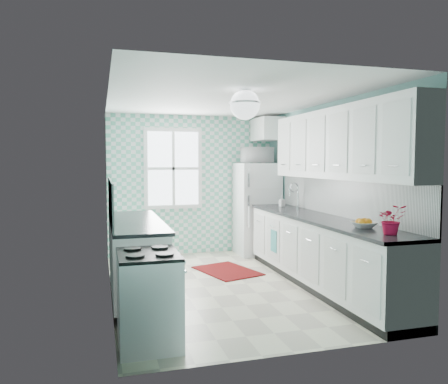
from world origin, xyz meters
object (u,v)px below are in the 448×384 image
object	(u,v)px
fridge	(257,209)
sink	(286,209)
potted_plant	(392,219)
ceiling_light	(245,105)
microwave	(257,155)
stove	(149,297)
fruit_bowl	(364,225)

from	to	relation	value
fridge	sink	bearing A→B (deg)	-85.29
potted_plant	ceiling_light	bearing A→B (deg)	138.55
fridge	microwave	world-z (taller)	microwave
sink	microwave	world-z (taller)	microwave
fridge	sink	distance (m)	1.10
fridge	potted_plant	xyz separation A→B (m)	(0.09, -3.66, 0.27)
potted_plant	stove	bearing A→B (deg)	174.45
fridge	stove	bearing A→B (deg)	-124.15
ceiling_light	stove	distance (m)	2.38
fruit_bowl	potted_plant	distance (m)	0.49
ceiling_light	microwave	size ratio (longest dim) A/B	0.68
potted_plant	fruit_bowl	bearing A→B (deg)	90.00
ceiling_light	microwave	world-z (taller)	ceiling_light
fruit_bowl	potted_plant	xyz separation A→B (m)	(0.00, -0.47, 0.12)
ceiling_light	fruit_bowl	world-z (taller)	ceiling_light
ceiling_light	fruit_bowl	xyz separation A→B (m)	(1.20, -0.58, -1.35)
ceiling_light	fruit_bowl	bearing A→B (deg)	-25.98
microwave	fridge	bearing A→B (deg)	50.75
potted_plant	sink	bearing A→B (deg)	89.92
ceiling_light	fruit_bowl	size ratio (longest dim) A/B	1.30
ceiling_light	fridge	world-z (taller)	ceiling_light
fruit_bowl	sink	bearing A→B (deg)	89.90
fridge	potted_plant	distance (m)	3.68
stove	sink	world-z (taller)	sink
fridge	sink	size ratio (longest dim) A/B	2.98
fridge	potted_plant	size ratio (longest dim) A/B	5.35
sink	fruit_bowl	xyz separation A→B (m)	(-0.00, -2.10, 0.04)
fridge	sink	xyz separation A→B (m)	(0.09, -1.09, 0.11)
ceiling_light	stove	world-z (taller)	ceiling_light
fruit_bowl	microwave	xyz separation A→B (m)	(-0.09, 3.19, 0.81)
sink	fruit_bowl	distance (m)	2.10
sink	potted_plant	distance (m)	2.58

